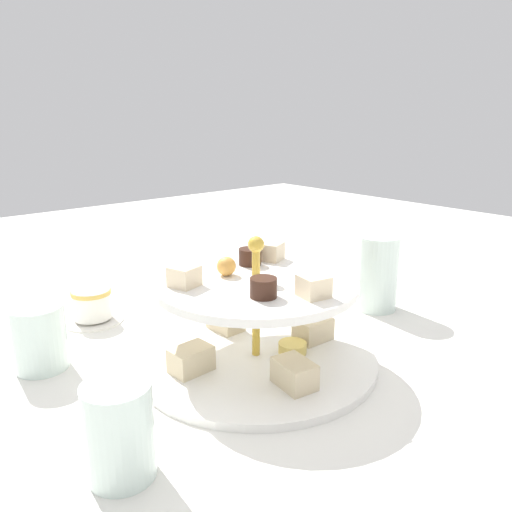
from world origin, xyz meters
The scene contains 7 objects.
ground_plane centered at (0.00, 0.00, 0.00)m, with size 2.40×2.40×0.00m, color silver.
tiered_serving_stand centered at (0.00, 0.00, 0.05)m, with size 0.30×0.30×0.16m.
water_glass_tall_right centered at (0.27, 0.01, 0.06)m, with size 0.07×0.07×0.12m, color silver.
water_glass_short_left centered at (-0.21, 0.16, 0.04)m, with size 0.06×0.06×0.08m, color silver.
teacup_with_saucer centered at (-0.10, 0.26, 0.02)m, with size 0.09×0.09×0.05m.
butter_knife_right centered at (0.13, 0.29, 0.00)m, with size 0.17×0.01×0.00m, color silver.
water_glass_mid_back centered at (-0.23, -0.08, 0.04)m, with size 0.06×0.06×0.09m, color silver.
Camera 1 is at (-0.38, -0.44, 0.31)m, focal length 35.33 mm.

